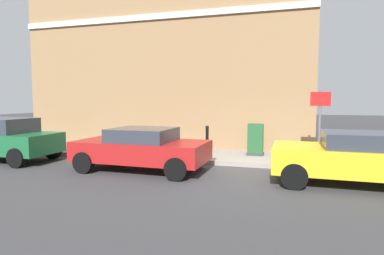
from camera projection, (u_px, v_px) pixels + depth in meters
ground at (254, 172)px, 9.59m from camera, size 80.00×80.00×0.00m
sidewalk at (111, 151)px, 13.09m from camera, size 2.60×30.00×0.15m
corner_building at (180, 57)px, 16.71m from camera, size 6.75×13.07×8.89m
car_yellow at (362, 157)px, 7.97m from camera, size 1.98×4.32×1.36m
car_red at (142, 148)px, 9.74m from camera, size 2.05×4.07×1.31m
car_green at (1, 139)px, 11.33m from camera, size 1.90×4.29×1.52m
utility_cabinet at (255, 141)px, 11.60m from camera, size 0.46×0.61×1.15m
bollard_near_cabinet at (207, 138)px, 12.22m from camera, size 0.14×0.14×1.04m
street_sign at (320, 116)px, 9.89m from camera, size 0.08×0.60×2.30m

